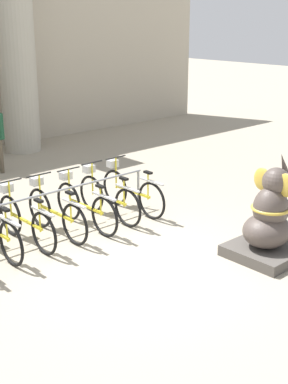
{
  "coord_description": "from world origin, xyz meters",
  "views": [
    {
      "loc": [
        -4.95,
        -5.53,
        3.65
      ],
      "look_at": [
        0.37,
        0.35,
        1.0
      ],
      "focal_mm": 50.0,
      "sensor_mm": 36.0,
      "label": 1
    }
  ],
  "objects_px": {
    "bicycle_4": "(25,220)",
    "bicycle_5": "(55,212)",
    "bicycle_7": "(108,197)",
    "elephant_statue": "(269,223)",
    "bicycle_6": "(85,205)",
    "bicycle_8": "(131,191)"
  },
  "relations": [
    {
      "from": "bicycle_4",
      "to": "bicycle_7",
      "type": "xyz_separation_m",
      "value": [
        1.74,
        0.0,
        0.0
      ]
    },
    {
      "from": "bicycle_5",
      "to": "bicycle_7",
      "type": "relative_size",
      "value": 1.0
    },
    {
      "from": "elephant_statue",
      "to": "bicycle_4",
      "type": "bearing_deg",
      "value": 131.05
    },
    {
      "from": "bicycle_4",
      "to": "bicycle_5",
      "type": "relative_size",
      "value": 1.0
    },
    {
      "from": "bicycle_4",
      "to": "bicycle_8",
      "type": "distance_m",
      "value": 2.32
    },
    {
      "from": "bicycle_6",
      "to": "bicycle_8",
      "type": "relative_size",
      "value": 1.0
    },
    {
      "from": "bicycle_7",
      "to": "elephant_statue",
      "type": "xyz_separation_m",
      "value": [
        0.85,
        -2.97,
        0.15
      ]
    },
    {
      "from": "bicycle_4",
      "to": "elephant_statue",
      "type": "relative_size",
      "value": 1.07
    },
    {
      "from": "bicycle_5",
      "to": "bicycle_6",
      "type": "relative_size",
      "value": 1.0
    },
    {
      "from": "bicycle_5",
      "to": "bicycle_7",
      "type": "xyz_separation_m",
      "value": [
        1.16,
        0.02,
        0.0
      ]
    },
    {
      "from": "bicycle_7",
      "to": "elephant_statue",
      "type": "bearing_deg",
      "value": -74.12
    },
    {
      "from": "bicycle_5",
      "to": "bicycle_7",
      "type": "bearing_deg",
      "value": 0.86
    },
    {
      "from": "bicycle_4",
      "to": "elephant_statue",
      "type": "xyz_separation_m",
      "value": [
        2.59,
        -2.97,
        0.15
      ]
    },
    {
      "from": "bicycle_8",
      "to": "elephant_statue",
      "type": "height_order",
      "value": "elephant_statue"
    },
    {
      "from": "bicycle_5",
      "to": "bicycle_6",
      "type": "bearing_deg",
      "value": -5.2
    },
    {
      "from": "bicycle_4",
      "to": "bicycle_5",
      "type": "bearing_deg",
      "value": -1.46
    },
    {
      "from": "bicycle_5",
      "to": "bicycle_8",
      "type": "xyz_separation_m",
      "value": [
        1.74,
        0.02,
        0.0
      ]
    },
    {
      "from": "bicycle_5",
      "to": "elephant_statue",
      "type": "bearing_deg",
      "value": -55.83
    },
    {
      "from": "bicycle_4",
      "to": "bicycle_7",
      "type": "distance_m",
      "value": 1.74
    },
    {
      "from": "bicycle_5",
      "to": "elephant_statue",
      "type": "xyz_separation_m",
      "value": [
        2.01,
        -2.96,
        0.15
      ]
    },
    {
      "from": "bicycle_6",
      "to": "bicycle_8",
      "type": "height_order",
      "value": "same"
    },
    {
      "from": "bicycle_7",
      "to": "bicycle_8",
      "type": "height_order",
      "value": "same"
    }
  ]
}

